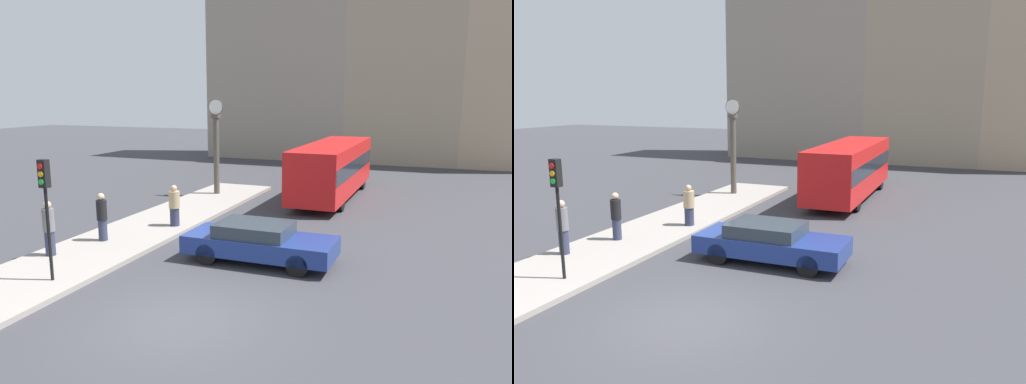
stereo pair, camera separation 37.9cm
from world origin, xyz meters
TOP-DOWN VIEW (x-y plane):
  - ground_plane at (0.00, 0.00)m, footprint 120.00×120.00m
  - sidewalk_corner at (-5.18, 7.22)m, footprint 3.30×18.45m
  - building_row at (-0.26, 31.09)m, footprint 27.10×5.00m
  - sedan_car at (0.24, 4.64)m, footprint 4.76×1.87m
  - bus_distant at (0.17, 15.45)m, footprint 2.39×9.43m
  - traffic_light_near at (-4.41, 0.70)m, footprint 0.26×0.24m
  - street_clock at (-5.52, 13.60)m, footprint 0.79×0.39m
  - pedestrian_tan_coat at (-4.23, 7.07)m, footprint 0.43×0.43m
  - pedestrian_grey_jacket at (-6.05, 2.40)m, footprint 0.37×0.37m
  - pedestrian_black_jacket at (-5.55, 4.38)m, footprint 0.36×0.36m

SIDE VIEW (x-z plane):
  - ground_plane at x=0.00m, z-range 0.00..0.00m
  - sidewalk_corner at x=-5.18m, z-range 0.00..0.15m
  - sedan_car at x=0.24m, z-range 0.03..1.30m
  - pedestrian_tan_coat at x=-4.23m, z-range 0.13..1.75m
  - pedestrian_black_jacket at x=-5.55m, z-range 0.16..1.86m
  - pedestrian_grey_jacket at x=-6.05m, z-range 0.16..1.94m
  - bus_distant at x=0.17m, z-range 0.20..2.98m
  - street_clock at x=-5.52m, z-range 0.13..4.98m
  - traffic_light_near at x=-4.41m, z-range 0.90..4.28m
  - building_row at x=-0.26m, z-range -0.81..17.28m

